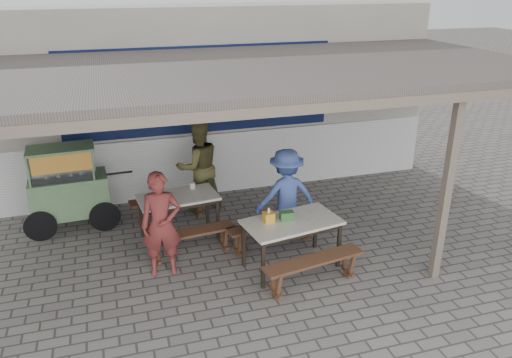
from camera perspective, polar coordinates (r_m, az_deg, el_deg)
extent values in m
plane|color=slate|center=(7.45, 0.30, -10.21)|extent=(60.00, 60.00, 0.00)
cube|color=#BAB3A7|center=(10.04, -5.84, 9.17)|extent=(9.00, 1.20, 3.50)
cube|color=white|center=(9.78, -4.84, 1.80)|extent=(9.00, 0.10, 1.20)
cube|color=#0F1C4A|center=(9.35, -6.37, 10.06)|extent=(5.00, 0.03, 1.60)
cube|color=#544B48|center=(7.36, -2.01, 12.45)|extent=(9.00, 4.20, 0.12)
cube|color=#716155|center=(5.47, 3.65, 7.93)|extent=(9.00, 0.12, 0.12)
cube|color=#716155|center=(7.13, 20.94, -1.11)|extent=(0.11, 0.11, 2.70)
cube|color=white|center=(8.03, -8.92, -2.06)|extent=(1.31, 0.81, 0.04)
cube|color=black|center=(8.06, -8.90, -2.45)|extent=(1.20, 0.70, 0.06)
cube|color=black|center=(7.85, -12.23, -5.97)|extent=(0.05, 0.05, 0.71)
cube|color=black|center=(8.09, -4.40, -4.61)|extent=(0.05, 0.05, 0.71)
cube|color=black|center=(8.34, -13.01, -4.28)|extent=(0.05, 0.05, 0.71)
cube|color=black|center=(8.57, -5.62, -3.05)|extent=(0.05, 0.05, 0.71)
cube|color=brown|center=(7.58, -7.48, -6.07)|extent=(1.37, 0.42, 0.04)
cube|color=brown|center=(7.59, -11.22, -8.24)|extent=(0.08, 0.28, 0.41)
cube|color=brown|center=(7.82, -3.69, -6.85)|extent=(0.08, 0.28, 0.41)
cube|color=brown|center=(8.76, -9.94, -2.18)|extent=(1.37, 0.42, 0.04)
cube|color=brown|center=(8.77, -13.16, -4.05)|extent=(0.08, 0.28, 0.41)
cube|color=brown|center=(8.97, -6.60, -2.96)|extent=(0.08, 0.28, 0.41)
cube|color=white|center=(7.17, 4.13, -4.93)|extent=(1.46, 0.96, 0.04)
cube|color=black|center=(7.20, 4.11, -5.35)|extent=(1.35, 0.84, 0.06)
cube|color=black|center=(6.86, 0.82, -9.85)|extent=(0.05, 0.05, 0.71)
cube|color=black|center=(7.43, 9.46, -7.48)|extent=(0.05, 0.05, 0.71)
cube|color=black|center=(7.34, -1.43, -7.52)|extent=(0.05, 0.05, 0.71)
cube|color=black|center=(7.88, 6.83, -5.49)|extent=(0.05, 0.05, 0.71)
cube|color=brown|center=(6.87, 6.63, -9.21)|extent=(1.49, 0.51, 0.04)
cube|color=brown|center=(6.74, 2.28, -12.03)|extent=(0.09, 0.28, 0.41)
cube|color=brown|center=(7.28, 10.46, -9.57)|extent=(0.09, 0.28, 0.41)
cube|color=brown|center=(7.78, 1.82, -5.07)|extent=(1.49, 0.51, 0.04)
cube|color=brown|center=(7.66, -2.08, -7.45)|extent=(0.09, 0.28, 0.41)
cube|color=brown|center=(8.15, 5.43, -5.63)|extent=(0.09, 0.28, 0.41)
cube|color=#6D9563|center=(8.93, -20.48, -1.67)|extent=(1.27, 0.71, 0.64)
cube|color=#6D9563|center=(9.06, -20.20, -3.63)|extent=(1.22, 0.67, 0.05)
cylinder|color=black|center=(8.78, -23.41, -4.98)|extent=(0.51, 0.07, 0.51)
cylinder|color=black|center=(8.75, -16.87, -4.14)|extent=(0.51, 0.07, 0.51)
cube|color=silver|center=(8.73, -21.27, 1.72)|extent=(1.04, 0.60, 0.50)
cube|color=#6D9563|center=(8.65, -21.50, 3.28)|extent=(1.07, 0.64, 0.04)
cube|color=#E55235|center=(8.42, -21.34, 1.63)|extent=(0.91, 0.07, 0.29)
cylinder|color=black|center=(8.83, -16.01, 0.57)|extent=(0.64, 0.07, 0.04)
imported|color=maroon|center=(7.12, -10.78, -5.14)|extent=(0.60, 0.43, 1.54)
imported|color=brown|center=(8.94, -6.59, 1.43)|extent=(0.93, 0.78, 1.69)
imported|color=#4259A5|center=(7.98, 3.44, -1.77)|extent=(0.99, 0.59, 1.52)
cube|color=gold|center=(7.10, 1.46, -4.37)|extent=(0.15, 0.15, 0.14)
cube|color=#33672E|center=(7.16, 3.53, -4.21)|extent=(0.20, 0.15, 0.13)
cylinder|color=silver|center=(8.27, -7.28, -0.73)|extent=(0.09, 0.09, 0.10)
imported|color=white|center=(8.02, -10.72, -1.90)|extent=(0.22, 0.22, 0.04)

